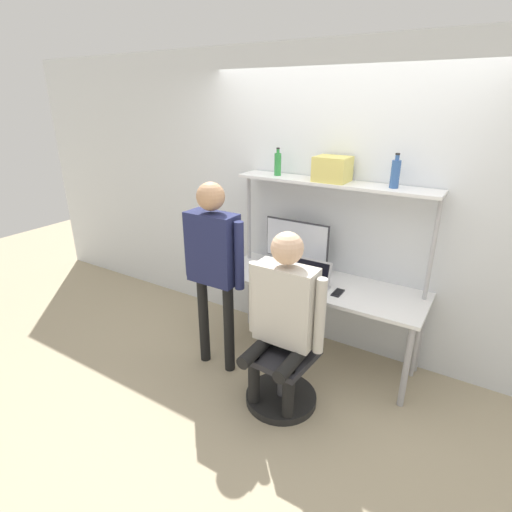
{
  "coord_description": "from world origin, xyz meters",
  "views": [
    {
      "loc": [
        1.19,
        -2.64,
        2.25
      ],
      "look_at": [
        -0.34,
        -0.17,
        1.1
      ],
      "focal_mm": 28.0,
      "sensor_mm": 36.0,
      "label": 1
    }
  ],
  "objects_px": {
    "laptop": "(309,279)",
    "person_standing": "(213,255)",
    "monitor": "(296,243)",
    "bottle_blue": "(395,173)",
    "person_seated": "(283,309)",
    "bottle_green": "(278,164)",
    "storage_box": "(332,169)",
    "office_chair": "(285,369)",
    "cell_phone": "(338,293)"
  },
  "relations": [
    {
      "from": "laptop",
      "to": "person_standing",
      "type": "distance_m",
      "value": 0.85
    },
    {
      "from": "monitor",
      "to": "bottle_blue",
      "type": "distance_m",
      "value": 1.07
    },
    {
      "from": "person_seated",
      "to": "bottle_blue",
      "type": "bearing_deg",
      "value": 61.8
    },
    {
      "from": "bottle_green",
      "to": "storage_box",
      "type": "xyz_separation_m",
      "value": [
        0.51,
        0.0,
        -0.0
      ]
    },
    {
      "from": "person_standing",
      "to": "bottle_blue",
      "type": "xyz_separation_m",
      "value": [
        1.18,
        0.76,
        0.66
      ]
    },
    {
      "from": "office_chair",
      "to": "bottle_green",
      "type": "relative_size",
      "value": 3.76
    },
    {
      "from": "person_standing",
      "to": "bottle_green",
      "type": "bearing_deg",
      "value": 77.43
    },
    {
      "from": "person_standing",
      "to": "storage_box",
      "type": "relative_size",
      "value": 6.01
    },
    {
      "from": "office_chair",
      "to": "person_standing",
      "type": "distance_m",
      "value": 1.07
    },
    {
      "from": "laptop",
      "to": "storage_box",
      "type": "distance_m",
      "value": 0.94
    },
    {
      "from": "laptop",
      "to": "cell_phone",
      "type": "distance_m",
      "value": 0.27
    },
    {
      "from": "cell_phone",
      "to": "storage_box",
      "type": "relative_size",
      "value": 0.54
    },
    {
      "from": "office_chair",
      "to": "person_standing",
      "type": "xyz_separation_m",
      "value": [
        -0.72,
        0.07,
        0.79
      ]
    },
    {
      "from": "bottle_blue",
      "to": "person_seated",
      "type": "bearing_deg",
      "value": -118.2
    },
    {
      "from": "laptop",
      "to": "bottle_blue",
      "type": "distance_m",
      "value": 1.09
    },
    {
      "from": "monitor",
      "to": "office_chair",
      "type": "distance_m",
      "value": 1.15
    },
    {
      "from": "cell_phone",
      "to": "person_standing",
      "type": "bearing_deg",
      "value": -152.06
    },
    {
      "from": "monitor",
      "to": "bottle_green",
      "type": "bearing_deg",
      "value": 177.56
    },
    {
      "from": "laptop",
      "to": "bottle_blue",
      "type": "relative_size",
      "value": 1.33
    },
    {
      "from": "office_chair",
      "to": "person_seated",
      "type": "relative_size",
      "value": 0.65
    },
    {
      "from": "bottle_blue",
      "to": "storage_box",
      "type": "xyz_separation_m",
      "value": [
        -0.5,
        -0.0,
        -0.01
      ]
    },
    {
      "from": "bottle_green",
      "to": "storage_box",
      "type": "height_order",
      "value": "bottle_green"
    },
    {
      "from": "person_seated",
      "to": "bottle_green",
      "type": "height_order",
      "value": "bottle_green"
    },
    {
      "from": "bottle_green",
      "to": "bottle_blue",
      "type": "height_order",
      "value": "bottle_blue"
    },
    {
      "from": "person_standing",
      "to": "bottle_blue",
      "type": "distance_m",
      "value": 1.55
    },
    {
      "from": "monitor",
      "to": "storage_box",
      "type": "xyz_separation_m",
      "value": [
        0.29,
        0.01,
        0.69
      ]
    },
    {
      "from": "laptop",
      "to": "person_standing",
      "type": "height_order",
      "value": "person_standing"
    },
    {
      "from": "monitor",
      "to": "person_standing",
      "type": "height_order",
      "value": "person_standing"
    },
    {
      "from": "monitor",
      "to": "storage_box",
      "type": "bearing_deg",
      "value": 1.8
    },
    {
      "from": "cell_phone",
      "to": "bottle_blue",
      "type": "xyz_separation_m",
      "value": [
        0.28,
        0.27,
        0.96
      ]
    },
    {
      "from": "laptop",
      "to": "bottle_green",
      "type": "relative_size",
      "value": 1.44
    },
    {
      "from": "person_seated",
      "to": "bottle_blue",
      "type": "distance_m",
      "value": 1.33
    },
    {
      "from": "monitor",
      "to": "cell_phone",
      "type": "height_order",
      "value": "monitor"
    },
    {
      "from": "storage_box",
      "to": "bottle_green",
      "type": "bearing_deg",
      "value": -180.0
    },
    {
      "from": "person_seated",
      "to": "bottle_blue",
      "type": "relative_size",
      "value": 5.38
    },
    {
      "from": "cell_phone",
      "to": "person_standing",
      "type": "xyz_separation_m",
      "value": [
        -0.91,
        -0.48,
        0.31
      ]
    },
    {
      "from": "bottle_blue",
      "to": "cell_phone",
      "type": "bearing_deg",
      "value": -135.32
    },
    {
      "from": "person_seated",
      "to": "storage_box",
      "type": "distance_m",
      "value": 1.24
    },
    {
      "from": "laptop",
      "to": "office_chair",
      "type": "xyz_separation_m",
      "value": [
        0.07,
        -0.56,
        -0.54
      ]
    },
    {
      "from": "bottle_blue",
      "to": "office_chair",
      "type": "bearing_deg",
      "value": -119.23
    },
    {
      "from": "bottle_blue",
      "to": "person_standing",
      "type": "bearing_deg",
      "value": -147.48
    },
    {
      "from": "laptop",
      "to": "office_chair",
      "type": "distance_m",
      "value": 0.78
    },
    {
      "from": "laptop",
      "to": "cell_phone",
      "type": "xyz_separation_m",
      "value": [
        0.26,
        -0.0,
        -0.06
      ]
    },
    {
      "from": "person_seated",
      "to": "laptop",
      "type": "bearing_deg",
      "value": 96.72
    },
    {
      "from": "person_standing",
      "to": "bottle_green",
      "type": "xyz_separation_m",
      "value": [
        0.17,
        0.76,
        0.65
      ]
    },
    {
      "from": "bottle_green",
      "to": "storage_box",
      "type": "distance_m",
      "value": 0.51
    },
    {
      "from": "person_standing",
      "to": "monitor",
      "type": "bearing_deg",
      "value": 62.68
    },
    {
      "from": "person_seated",
      "to": "bottle_green",
      "type": "distance_m",
      "value": 1.36
    },
    {
      "from": "bottle_green",
      "to": "bottle_blue",
      "type": "distance_m",
      "value": 1.02
    },
    {
      "from": "bottle_blue",
      "to": "storage_box",
      "type": "bearing_deg",
      "value": -180.0
    }
  ]
}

